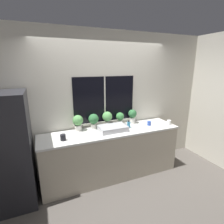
% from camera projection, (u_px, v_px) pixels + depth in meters
% --- Properties ---
extents(ground_plane, '(14.00, 14.00, 0.00)m').
position_uv_depth(ground_plane, '(118.00, 184.00, 3.16)').
color(ground_plane, '#4C4742').
extents(wall_back, '(8.00, 0.09, 2.70)m').
position_uv_depth(wall_back, '(104.00, 104.00, 3.41)').
color(wall_back, beige).
rests_on(wall_back, ground_plane).
extents(wall_right, '(0.06, 7.00, 2.70)m').
position_uv_depth(wall_right, '(168.00, 91.00, 4.97)').
color(wall_right, beige).
rests_on(wall_right, ground_plane).
extents(counter, '(2.57, 0.63, 0.92)m').
position_uv_depth(counter, '(111.00, 153.00, 3.31)').
color(counter, '#B2A893').
rests_on(counter, ground_plane).
extents(refrigerator, '(0.63, 0.73, 1.73)m').
position_uv_depth(refrigerator, '(9.00, 151.00, 2.55)').
color(refrigerator, '#232328').
rests_on(refrigerator, ground_plane).
extents(sink, '(0.50, 0.40, 0.28)m').
position_uv_depth(sink, '(113.00, 128.00, 3.18)').
color(sink, '#ADADB2').
rests_on(sink, counter).
extents(potted_plant_far_left, '(0.19, 0.19, 0.29)m').
position_uv_depth(potted_plant_far_left, '(78.00, 122.00, 3.14)').
color(potted_plant_far_left, silver).
rests_on(potted_plant_far_left, counter).
extents(potted_plant_left, '(0.19, 0.19, 0.28)m').
position_uv_depth(potted_plant_left, '(94.00, 120.00, 3.25)').
color(potted_plant_left, silver).
rests_on(potted_plant_left, counter).
extents(potted_plant_center, '(0.19, 0.19, 0.30)m').
position_uv_depth(potted_plant_center, '(107.00, 117.00, 3.35)').
color(potted_plant_center, silver).
rests_on(potted_plant_center, counter).
extents(potted_plant_right, '(0.16, 0.16, 0.25)m').
position_uv_depth(potted_plant_right, '(120.00, 117.00, 3.46)').
color(potted_plant_right, silver).
rests_on(potted_plant_right, counter).
extents(potted_plant_far_right, '(0.17, 0.17, 0.29)m').
position_uv_depth(potted_plant_far_right, '(132.00, 115.00, 3.56)').
color(potted_plant_far_right, silver).
rests_on(potted_plant_far_right, counter).
extents(soap_bottle, '(0.06, 0.06, 0.15)m').
position_uv_depth(soap_bottle, '(129.00, 125.00, 3.31)').
color(soap_bottle, teal).
rests_on(soap_bottle, counter).
extents(mug_white, '(0.08, 0.08, 0.09)m').
position_uv_depth(mug_white, '(169.00, 122.00, 3.49)').
color(mug_white, white).
rests_on(mug_white, counter).
extents(mug_black, '(0.09, 0.09, 0.10)m').
position_uv_depth(mug_black, '(63.00, 137.00, 2.76)').
color(mug_black, black).
rests_on(mug_black, counter).
extents(mug_blue, '(0.07, 0.07, 0.09)m').
position_uv_depth(mug_blue, '(149.00, 123.00, 3.45)').
color(mug_blue, '#3351AD').
rests_on(mug_blue, counter).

